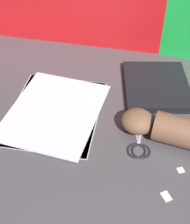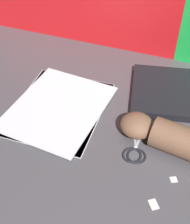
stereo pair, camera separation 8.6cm
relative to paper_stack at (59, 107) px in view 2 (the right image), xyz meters
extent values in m
plane|color=#4C494F|center=(0.09, -0.05, 0.00)|extent=(6.00, 6.00, 0.00)
cube|color=green|center=(0.30, 0.40, 0.18)|extent=(0.83, 0.10, 0.37)
cube|color=white|center=(0.00, 0.00, 0.00)|extent=(0.28, 0.34, 0.00)
cube|color=white|center=(0.00, 0.00, 0.00)|extent=(0.27, 0.33, 0.00)
cube|color=white|center=(0.00, 0.00, 0.00)|extent=(0.29, 0.35, 0.00)
cube|color=black|center=(0.29, 0.18, 0.01)|extent=(0.25, 0.28, 0.02)
sphere|color=silver|center=(0.26, -0.07, 0.00)|extent=(0.01, 0.01, 0.01)
cylinder|color=silver|center=(0.25, -0.02, 0.00)|extent=(0.04, 0.11, 0.01)
torus|color=black|center=(0.27, -0.10, 0.00)|extent=(0.07, 0.07, 0.01)
cylinder|color=silver|center=(0.27, -0.01, 0.00)|extent=(0.02, 0.11, 0.01)
torus|color=black|center=(0.26, -0.10, 0.00)|extent=(0.06, 0.06, 0.01)
ellipsoid|color=brown|center=(0.25, -0.03, 0.04)|extent=(0.11, 0.10, 0.06)
cube|color=white|center=(0.35, -0.22, 0.00)|extent=(0.03, 0.03, 0.00)
cube|color=white|center=(0.38, -0.14, 0.00)|extent=(0.02, 0.02, 0.00)
camera|label=1|loc=(0.27, -0.65, 0.65)|focal=50.00mm
camera|label=2|loc=(0.35, -0.62, 0.65)|focal=50.00mm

